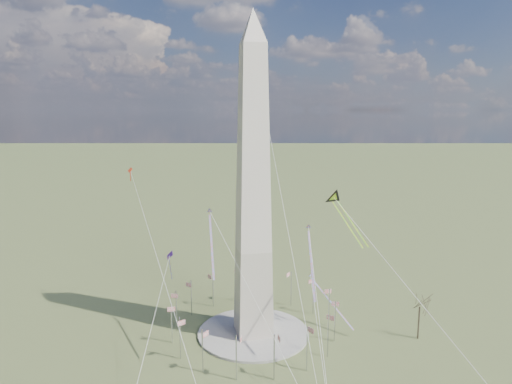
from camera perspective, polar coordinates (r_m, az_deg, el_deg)
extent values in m
plane|color=#3D542A|center=(155.35, -0.33, -17.32)|extent=(2000.00, 2000.00, 0.00)
cylinder|color=#A3A195|center=(155.16, -0.33, -17.19)|extent=(36.00, 36.00, 0.80)
pyramid|color=silver|center=(139.83, -0.38, 20.09)|extent=(9.90, 9.90, 10.00)
cylinder|color=silver|center=(159.53, 9.11, -14.09)|extent=(0.36, 0.36, 13.00)
cube|color=red|center=(158.55, 8.99, -12.16)|extent=(2.40, 0.08, 1.50)
cylinder|color=silver|center=(167.37, 7.17, -12.84)|extent=(0.36, 0.36, 13.00)
cube|color=red|center=(166.26, 6.91, -11.02)|extent=(2.25, 0.99, 1.50)
cylinder|color=silver|center=(173.06, 4.41, -11.99)|extent=(0.36, 0.36, 13.00)
cube|color=red|center=(171.70, 4.05, -10.27)|extent=(1.75, 1.75, 1.50)
cylinder|color=silver|center=(175.98, 1.18, -11.57)|extent=(0.36, 0.36, 13.00)
cube|color=red|center=(174.27, 0.76, -9.93)|extent=(0.99, 2.25, 1.50)
cylinder|color=silver|center=(175.83, -2.19, -11.60)|extent=(0.36, 0.36, 13.00)
cube|color=red|center=(173.71, -2.63, -10.01)|extent=(0.08, 2.40, 1.50)
cylinder|color=silver|center=(172.61, -5.39, -12.07)|extent=(0.36, 0.36, 13.00)
cube|color=red|center=(170.08, -5.81, -10.50)|extent=(0.99, 2.25, 1.50)
cylinder|color=silver|center=(166.68, -8.09, -12.96)|extent=(0.36, 0.36, 13.00)
cube|color=red|center=(163.76, -8.43, -11.40)|extent=(1.75, 1.75, 1.50)
cylinder|color=silver|center=(158.68, -9.92, -14.25)|extent=(0.36, 0.36, 13.00)
cube|color=red|center=(155.45, -10.14, -12.66)|extent=(2.25, 0.99, 1.50)
cylinder|color=silver|center=(149.61, -10.50, -15.85)|extent=(0.36, 0.36, 13.00)
cube|color=red|center=(146.19, -10.55, -14.20)|extent=(2.40, 0.08, 1.50)
cylinder|color=silver|center=(140.79, -9.48, -17.57)|extent=(0.36, 0.36, 13.00)
cube|color=red|center=(137.36, -9.30, -15.83)|extent=(2.25, 0.99, 1.50)
cylinder|color=silver|center=(133.74, -6.70, -19.09)|extent=(0.36, 0.36, 13.00)
cube|color=red|center=(130.50, -6.29, -17.23)|extent=(1.75, 1.75, 1.50)
cylinder|color=silver|center=(129.87, -2.48, -19.99)|extent=(0.36, 0.36, 13.00)
cube|color=red|center=(127.05, -1.90, -17.98)|extent=(0.99, 2.25, 1.50)
cylinder|color=silver|center=(130.08, 2.28, -19.93)|extent=(0.36, 0.36, 13.00)
cube|color=red|center=(127.81, 2.89, -17.80)|extent=(0.08, 2.40, 1.50)
cylinder|color=silver|center=(134.31, 6.39, -18.95)|extent=(0.36, 0.36, 13.00)
cube|color=red|center=(132.60, 6.87, -16.77)|extent=(0.99, 2.25, 1.50)
cylinder|color=silver|center=(141.61, 8.99, -17.38)|extent=(0.36, 0.36, 13.00)
cube|color=red|center=(140.33, 9.27, -15.25)|extent=(1.75, 1.75, 1.50)
cylinder|color=silver|center=(150.52, 9.84, -15.66)|extent=(0.36, 0.36, 13.00)
cube|color=red|center=(149.49, 9.90, -13.62)|extent=(2.25, 0.99, 1.50)
cylinder|color=#4D3C2F|center=(158.92, 19.67, -15.13)|extent=(0.48, 0.48, 10.77)
cube|color=yellow|center=(152.03, 11.97, -3.85)|extent=(4.24, 16.35, 11.70)
cube|color=yellow|center=(150.76, 11.32, -3.94)|extent=(4.24, 16.35, 11.70)
cube|color=#42186D|center=(150.25, -10.72, -7.76)|extent=(1.84, 2.93, 2.58)
cube|color=#EA4A25|center=(151.61, -10.66, -9.30)|extent=(1.16, 3.23, 8.93)
cube|color=#EA4A25|center=(136.58, 6.95, -8.90)|extent=(6.04, 21.86, 14.02)
cube|color=#EA4A25|center=(130.24, -5.57, -6.62)|extent=(2.28, 20.65, 12.95)
cube|color=#EA4A25|center=(158.49, 9.45, -13.54)|extent=(8.97, 17.29, 11.90)
cube|color=red|center=(165.07, -15.46, 2.67)|extent=(1.87, 1.64, 1.79)
cube|color=red|center=(165.33, -15.43, 2.00)|extent=(0.34, 1.55, 4.10)
cube|color=white|center=(179.54, 0.49, 13.52)|extent=(1.75, 1.56, 1.74)
cube|color=white|center=(179.44, 0.49, 12.92)|extent=(0.26, 1.49, 3.98)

